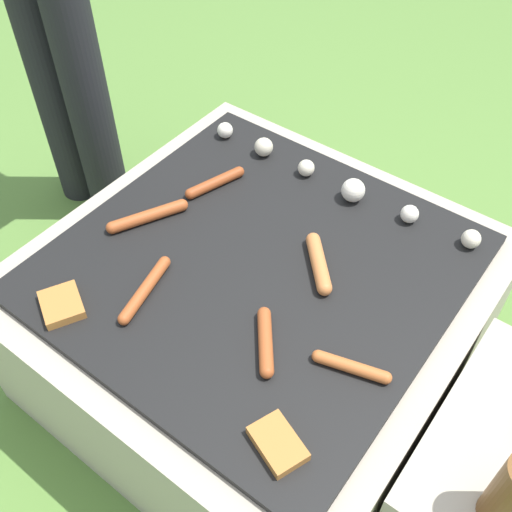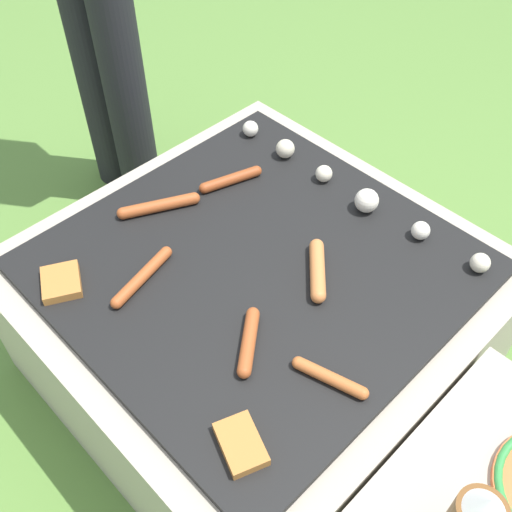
{
  "view_description": "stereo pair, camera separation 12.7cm",
  "coord_description": "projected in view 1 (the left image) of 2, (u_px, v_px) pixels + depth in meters",
  "views": [
    {
      "loc": [
        0.52,
        -0.68,
        1.37
      ],
      "look_at": [
        0.0,
        0.0,
        0.43
      ],
      "focal_mm": 42.0,
      "sensor_mm": 36.0,
      "label": 1
    },
    {
      "loc": [
        0.61,
        -0.6,
        1.37
      ],
      "look_at": [
        0.0,
        0.0,
        0.43
      ],
      "focal_mm": 42.0,
      "sensor_mm": 36.0,
      "label": 2
    }
  ],
  "objects": [
    {
      "name": "sausage_back_center",
      "position": [
        145.0,
        289.0,
        1.22
      ],
      "size": [
        0.06,
        0.18,
        0.02
      ],
      "color": "#A34C23",
      "rests_on": "grill"
    },
    {
      "name": "ground_plane",
      "position": [
        256.0,
        366.0,
        1.59
      ],
      "size": [
        14.0,
        14.0,
        0.0
      ],
      "primitive_type": "plane",
      "color": "#567F38"
    },
    {
      "name": "sausage_front_center",
      "position": [
        351.0,
        367.0,
        1.09
      ],
      "size": [
        0.15,
        0.06,
        0.02
      ],
      "color": "#B7602D",
      "rests_on": "grill"
    },
    {
      "name": "mushroom_row",
      "position": [
        333.0,
        179.0,
        1.43
      ],
      "size": [
        0.72,
        0.07,
        0.06
      ],
      "color": "silver",
      "rests_on": "grill"
    },
    {
      "name": "sausage_back_left",
      "position": [
        148.0,
        216.0,
        1.36
      ],
      "size": [
        0.1,
        0.18,
        0.03
      ],
      "color": "#A34C23",
      "rests_on": "grill"
    },
    {
      "name": "bread_slice_right",
      "position": [
        278.0,
        444.0,
        1.0
      ],
      "size": [
        0.11,
        0.1,
        0.02
      ],
      "color": "#B27033",
      "rests_on": "grill"
    },
    {
      "name": "bread_slice_center",
      "position": [
        62.0,
        305.0,
        1.19
      ],
      "size": [
        0.12,
        0.11,
        0.02
      ],
      "color": "#B27033",
      "rests_on": "grill"
    },
    {
      "name": "sausage_front_left",
      "position": [
        319.0,
        263.0,
        1.26
      ],
      "size": [
        0.13,
        0.13,
        0.03
      ],
      "color": "#C6753D",
      "rests_on": "grill"
    },
    {
      "name": "sausage_front_right",
      "position": [
        215.0,
        183.0,
        1.44
      ],
      "size": [
        0.07,
        0.16,
        0.03
      ],
      "color": "#93421E",
      "rests_on": "grill"
    },
    {
      "name": "grill",
      "position": [
        256.0,
        320.0,
        1.44
      ],
      "size": [
        0.91,
        0.91,
        0.41
      ],
      "color": "#A89E8C",
      "rests_on": "ground_plane"
    },
    {
      "name": "sausage_back_right",
      "position": [
        265.0,
        341.0,
        1.13
      ],
      "size": [
        0.11,
        0.13,
        0.03
      ],
      "color": "#A34C23",
      "rests_on": "grill"
    }
  ]
}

